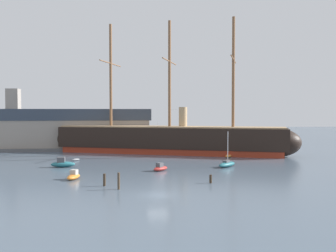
{
  "coord_description": "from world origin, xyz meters",
  "views": [
    {
      "loc": [
        -3.06,
        -45.9,
        10.23
      ],
      "look_at": [
        4.19,
        31.55,
        7.27
      ],
      "focal_mm": 40.46,
      "sensor_mm": 36.0,
      "label": 1
    }
  ],
  "objects_px": {
    "motorboat_foreground_left": "(74,176)",
    "motorboat_mid_left": "(63,164)",
    "mooring_piling_nearest": "(104,180)",
    "dockside_warehouse_left": "(50,129)",
    "dinghy_alongside_stern": "(229,156)",
    "sailboat_mid_right": "(227,164)",
    "tall_ship": "(170,139)",
    "sailboat_distant_centre": "(157,144)",
    "seagull_in_flight": "(174,110)",
    "mooring_piling_left_pair": "(119,181)",
    "mooring_piling_right_pair": "(211,179)",
    "motorboat_far_left": "(43,148)",
    "motorboat_far_right": "(245,147)",
    "motorboat_near_centre": "(160,168)"
  },
  "relations": [
    {
      "from": "tall_ship",
      "to": "motorboat_near_centre",
      "type": "xyz_separation_m",
      "value": [
        -4.23,
        -26.88,
        -3.01
      ]
    },
    {
      "from": "tall_ship",
      "to": "dockside_warehouse_left",
      "type": "relative_size",
      "value": 1.1
    },
    {
      "from": "mooring_piling_nearest",
      "to": "motorboat_far_left",
      "type": "bearing_deg",
      "value": 111.57
    },
    {
      "from": "motorboat_mid_left",
      "to": "mooring_piling_left_pair",
      "type": "height_order",
      "value": "mooring_piling_left_pair"
    },
    {
      "from": "sailboat_distant_centre",
      "to": "mooring_piling_nearest",
      "type": "relative_size",
      "value": 4.09
    },
    {
      "from": "sailboat_mid_right",
      "to": "dinghy_alongside_stern",
      "type": "relative_size",
      "value": 2.41
    },
    {
      "from": "motorboat_far_left",
      "to": "dockside_warehouse_left",
      "type": "distance_m",
      "value": 6.58
    },
    {
      "from": "motorboat_far_right",
      "to": "mooring_piling_right_pair",
      "type": "bearing_deg",
      "value": -112.3
    },
    {
      "from": "motorboat_far_right",
      "to": "mooring_piling_right_pair",
      "type": "distance_m",
      "value": 51.2
    },
    {
      "from": "motorboat_foreground_left",
      "to": "motorboat_mid_left",
      "type": "height_order",
      "value": "motorboat_mid_left"
    },
    {
      "from": "motorboat_foreground_left",
      "to": "motorboat_mid_left",
      "type": "bearing_deg",
      "value": 106.88
    },
    {
      "from": "dinghy_alongside_stern",
      "to": "seagull_in_flight",
      "type": "height_order",
      "value": "seagull_in_flight"
    },
    {
      "from": "motorboat_near_centre",
      "to": "motorboat_far_left",
      "type": "bearing_deg",
      "value": 127.4
    },
    {
      "from": "sailboat_mid_right",
      "to": "dockside_warehouse_left",
      "type": "bearing_deg",
      "value": 136.44
    },
    {
      "from": "motorboat_mid_left",
      "to": "sailboat_distant_centre",
      "type": "xyz_separation_m",
      "value": [
        20.17,
        41.32,
        -0.06
      ]
    },
    {
      "from": "motorboat_far_left",
      "to": "motorboat_far_right",
      "type": "xyz_separation_m",
      "value": [
        54.0,
        -1.43,
        0.09
      ]
    },
    {
      "from": "mooring_piling_right_pair",
      "to": "dockside_warehouse_left",
      "type": "relative_size",
      "value": 0.02
    },
    {
      "from": "motorboat_near_centre",
      "to": "sailboat_distant_centre",
      "type": "xyz_separation_m",
      "value": [
        2.53,
        47.38,
        0.09
      ]
    },
    {
      "from": "tall_ship",
      "to": "motorboat_far_right",
      "type": "bearing_deg",
      "value": 21.75
    },
    {
      "from": "tall_ship",
      "to": "motorboat_near_centre",
      "type": "bearing_deg",
      "value": -98.94
    },
    {
      "from": "seagull_in_flight",
      "to": "motorboat_foreground_left",
      "type": "bearing_deg",
      "value": -140.04
    },
    {
      "from": "motorboat_mid_left",
      "to": "motorboat_far_right",
      "type": "relative_size",
      "value": 1.02
    },
    {
      "from": "motorboat_mid_left",
      "to": "mooring_piling_left_pair",
      "type": "relative_size",
      "value": 2.0
    },
    {
      "from": "sailboat_mid_right",
      "to": "dockside_warehouse_left",
      "type": "distance_m",
      "value": 55.13
    },
    {
      "from": "tall_ship",
      "to": "motorboat_far_left",
      "type": "xyz_separation_m",
      "value": [
        -32.45,
        10.02,
        -2.97
      ]
    },
    {
      "from": "dinghy_alongside_stern",
      "to": "sailboat_mid_right",
      "type": "bearing_deg",
      "value": -105.58
    },
    {
      "from": "motorboat_near_centre",
      "to": "tall_ship",
      "type": "bearing_deg",
      "value": 81.06
    },
    {
      "from": "mooring_piling_nearest",
      "to": "motorboat_mid_left",
      "type": "bearing_deg",
      "value": 115.71
    },
    {
      "from": "mooring_piling_nearest",
      "to": "mooring_piling_left_pair",
      "type": "xyz_separation_m",
      "value": [
        2.05,
        -2.45,
        0.26
      ]
    },
    {
      "from": "tall_ship",
      "to": "sailboat_distant_centre",
      "type": "relative_size",
      "value": 9.25
    },
    {
      "from": "motorboat_far_left",
      "to": "mooring_piling_nearest",
      "type": "relative_size",
      "value": 2.32
    },
    {
      "from": "motorboat_far_right",
      "to": "dockside_warehouse_left",
      "type": "height_order",
      "value": "dockside_warehouse_left"
    },
    {
      "from": "tall_ship",
      "to": "dockside_warehouse_left",
      "type": "xyz_separation_m",
      "value": [
        -31.43,
        14.3,
        1.93
      ]
    },
    {
      "from": "tall_ship",
      "to": "mooring_piling_right_pair",
      "type": "bearing_deg",
      "value": -86.86
    },
    {
      "from": "mooring_piling_nearest",
      "to": "dockside_warehouse_left",
      "type": "relative_size",
      "value": 0.03
    },
    {
      "from": "motorboat_near_centre",
      "to": "mooring_piling_nearest",
      "type": "xyz_separation_m",
      "value": [
        -8.64,
        -12.61,
        0.35
      ]
    },
    {
      "from": "sailboat_distant_centre",
      "to": "mooring_piling_nearest",
      "type": "distance_m",
      "value": 61.03
    },
    {
      "from": "sailboat_mid_right",
      "to": "mooring_piling_nearest",
      "type": "relative_size",
      "value": 3.86
    },
    {
      "from": "mooring_piling_right_pair",
      "to": "dinghy_alongside_stern",
      "type": "bearing_deg",
      "value": 70.9
    },
    {
      "from": "dinghy_alongside_stern",
      "to": "motorboat_far_left",
      "type": "xyz_separation_m",
      "value": [
        -44.82,
        19.19,
        0.23
      ]
    },
    {
      "from": "motorboat_mid_left",
      "to": "dockside_warehouse_left",
      "type": "distance_m",
      "value": 36.71
    },
    {
      "from": "motorboat_foreground_left",
      "to": "dinghy_alongside_stern",
      "type": "xyz_separation_m",
      "value": [
        30.27,
        24.74,
        -0.2
      ]
    },
    {
      "from": "tall_ship",
      "to": "sailboat_distant_centre",
      "type": "xyz_separation_m",
      "value": [
        -1.69,
        20.5,
        -2.93
      ]
    },
    {
      "from": "sailboat_distant_centre",
      "to": "motorboat_far_right",
      "type": "bearing_deg",
      "value": -27.11
    },
    {
      "from": "sailboat_mid_right",
      "to": "sailboat_distant_centre",
      "type": "bearing_deg",
      "value": 102.86
    },
    {
      "from": "motorboat_foreground_left",
      "to": "dinghy_alongside_stern",
      "type": "distance_m",
      "value": 39.09
    },
    {
      "from": "sailboat_mid_right",
      "to": "sailboat_distant_centre",
      "type": "distance_m",
      "value": 45.18
    },
    {
      "from": "dockside_warehouse_left",
      "to": "seagull_in_flight",
      "type": "bearing_deg",
      "value": -48.37
    },
    {
      "from": "tall_ship",
      "to": "motorboat_far_right",
      "type": "xyz_separation_m",
      "value": [
        21.55,
        8.6,
        -2.88
      ]
    },
    {
      "from": "seagull_in_flight",
      "to": "motorboat_far_right",
      "type": "bearing_deg",
      "value": 51.46
    }
  ]
}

